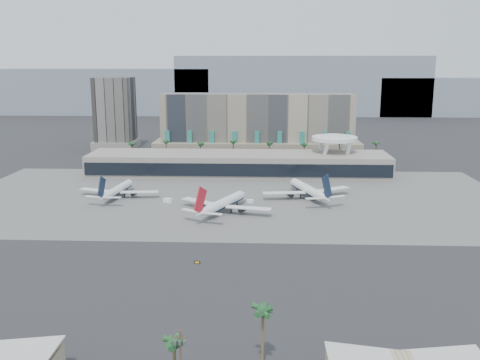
{
  "coord_description": "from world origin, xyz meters",
  "views": [
    {
      "loc": [
        13.68,
        -190.02,
        62.73
      ],
      "look_at": [
        3.91,
        40.0,
        11.89
      ],
      "focal_mm": 40.0,
      "sensor_mm": 36.0,
      "label": 1
    }
  ],
  "objects_px": {
    "airliner_centre": "(223,204)",
    "service_vehicle_b": "(250,201)",
    "airliner_right": "(308,190)",
    "taxiway_sign": "(197,262)",
    "airliner_left": "(117,190)",
    "service_vehicle_a": "(168,200)",
    "utility_pole": "(180,353)"
  },
  "relations": [
    {
      "from": "service_vehicle_a",
      "to": "service_vehicle_b",
      "type": "bearing_deg",
      "value": 19.51
    },
    {
      "from": "airliner_left",
      "to": "airliner_centre",
      "type": "distance_m",
      "value": 57.11
    },
    {
      "from": "airliner_right",
      "to": "taxiway_sign",
      "type": "bearing_deg",
      "value": -135.76
    },
    {
      "from": "utility_pole",
      "to": "airliner_left",
      "type": "bearing_deg",
      "value": 109.52
    },
    {
      "from": "airliner_left",
      "to": "utility_pole",
      "type": "bearing_deg",
      "value": -63.14
    },
    {
      "from": "utility_pole",
      "to": "service_vehicle_b",
      "type": "relative_size",
      "value": 4.02
    },
    {
      "from": "airliner_centre",
      "to": "service_vehicle_a",
      "type": "height_order",
      "value": "airliner_centre"
    },
    {
      "from": "service_vehicle_b",
      "to": "taxiway_sign",
      "type": "bearing_deg",
      "value": -117.54
    },
    {
      "from": "utility_pole",
      "to": "airliner_centre",
      "type": "bearing_deg",
      "value": 90.41
    },
    {
      "from": "airliner_left",
      "to": "service_vehicle_a",
      "type": "bearing_deg",
      "value": -11.05
    },
    {
      "from": "airliner_centre",
      "to": "service_vehicle_b",
      "type": "xyz_separation_m",
      "value": [
        11.07,
        16.09,
        -3.1
      ]
    },
    {
      "from": "airliner_right",
      "to": "service_vehicle_a",
      "type": "xyz_separation_m",
      "value": [
        -64.72,
        -10.91,
        -2.97
      ]
    },
    {
      "from": "airliner_centre",
      "to": "service_vehicle_b",
      "type": "bearing_deg",
      "value": 79.79
    },
    {
      "from": "utility_pole",
      "to": "airliner_centre",
      "type": "relative_size",
      "value": 0.29
    },
    {
      "from": "airliner_right",
      "to": "service_vehicle_a",
      "type": "height_order",
      "value": "airliner_right"
    },
    {
      "from": "service_vehicle_a",
      "to": "utility_pole",
      "type": "bearing_deg",
      "value": -60.99
    },
    {
      "from": "taxiway_sign",
      "to": "utility_pole",
      "type": "bearing_deg",
      "value": -72.12
    },
    {
      "from": "airliner_left",
      "to": "airliner_centre",
      "type": "xyz_separation_m",
      "value": [
        51.98,
        -23.67,
        0.33
      ]
    },
    {
      "from": "airliner_left",
      "to": "service_vehicle_b",
      "type": "height_order",
      "value": "airliner_left"
    },
    {
      "from": "utility_pole",
      "to": "service_vehicle_a",
      "type": "relative_size",
      "value": 2.97
    },
    {
      "from": "airliner_left",
      "to": "airliner_right",
      "type": "xyz_separation_m",
      "value": [
        90.38,
        2.38,
        0.43
      ]
    },
    {
      "from": "airliner_left",
      "to": "service_vehicle_a",
      "type": "xyz_separation_m",
      "value": [
        25.66,
        -8.53,
        -2.54
      ]
    },
    {
      "from": "utility_pole",
      "to": "taxiway_sign",
      "type": "distance_m",
      "value": 66.32
    },
    {
      "from": "airliner_left",
      "to": "taxiway_sign",
      "type": "xyz_separation_m",
      "value": [
        48.07,
        -83.36,
        -3.07
      ]
    },
    {
      "from": "utility_pole",
      "to": "airliner_right",
      "type": "height_order",
      "value": "airliner_right"
    },
    {
      "from": "taxiway_sign",
      "to": "airliner_centre",
      "type": "bearing_deg",
      "value": 99.95
    },
    {
      "from": "service_vehicle_a",
      "to": "service_vehicle_b",
      "type": "xyz_separation_m",
      "value": [
        37.39,
        0.95,
        -0.22
      ]
    },
    {
      "from": "airliner_left",
      "to": "taxiway_sign",
      "type": "relative_size",
      "value": 19.84
    },
    {
      "from": "airliner_centre",
      "to": "service_vehicle_b",
      "type": "distance_m",
      "value": 19.78
    },
    {
      "from": "airliner_left",
      "to": "service_vehicle_b",
      "type": "relative_size",
      "value": 13.55
    },
    {
      "from": "airliner_right",
      "to": "taxiway_sign",
      "type": "height_order",
      "value": "airliner_right"
    },
    {
      "from": "utility_pole",
      "to": "airliner_centre",
      "type": "xyz_separation_m",
      "value": [
        -0.9,
        125.5,
        -3.28
      ]
    }
  ]
}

